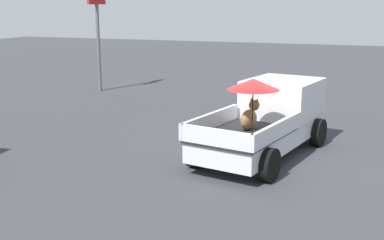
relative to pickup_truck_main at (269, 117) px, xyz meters
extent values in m
plane|color=#38383D|center=(-0.43, 0.09, -0.97)|extent=(80.00, 80.00, 0.00)
cylinder|color=black|center=(1.48, 0.70, -0.57)|extent=(0.84, 0.44, 0.80)
cylinder|color=black|center=(1.09, -1.22, -0.57)|extent=(0.84, 0.44, 0.80)
cylinder|color=black|center=(-1.95, 1.41, -0.57)|extent=(0.84, 0.44, 0.80)
cylinder|color=black|center=(-2.34, -0.51, -0.57)|extent=(0.84, 0.44, 0.80)
cube|color=silver|center=(-0.43, 0.09, -0.40)|extent=(5.26, 2.77, 0.50)
cube|color=silver|center=(0.94, -0.19, 0.39)|extent=(2.43, 2.24, 1.08)
cube|color=#4C606B|center=(1.92, -0.39, 0.59)|extent=(0.40, 1.70, 0.64)
cube|color=black|center=(-1.56, 0.33, -0.12)|extent=(3.11, 2.37, 0.06)
cube|color=silver|center=(-1.37, 1.23, 0.11)|extent=(2.76, 0.66, 0.40)
cube|color=silver|center=(-1.74, -0.58, 0.11)|extent=(2.76, 0.66, 0.40)
cube|color=silver|center=(-2.88, 0.60, 0.11)|extent=(0.47, 1.82, 0.40)
ellipsoid|color=olive|center=(-1.14, 0.28, 0.17)|extent=(0.73, 0.45, 0.52)
sphere|color=olive|center=(-0.84, 0.22, 0.49)|extent=(0.33, 0.33, 0.28)
cone|color=olive|center=(-0.83, 0.30, 0.63)|extent=(0.11, 0.11, 0.12)
cone|color=olive|center=(-0.86, 0.15, 0.63)|extent=(0.11, 0.11, 0.12)
cylinder|color=black|center=(-1.37, 0.14, 0.46)|extent=(0.04, 0.04, 1.11)
cone|color=red|center=(-1.37, 0.14, 1.12)|extent=(1.53, 1.53, 0.28)
cylinder|color=#59595B|center=(7.07, 9.60, 1.03)|extent=(0.16, 0.16, 4.01)
camera|label=1|loc=(-13.05, -2.67, 3.01)|focal=46.10mm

